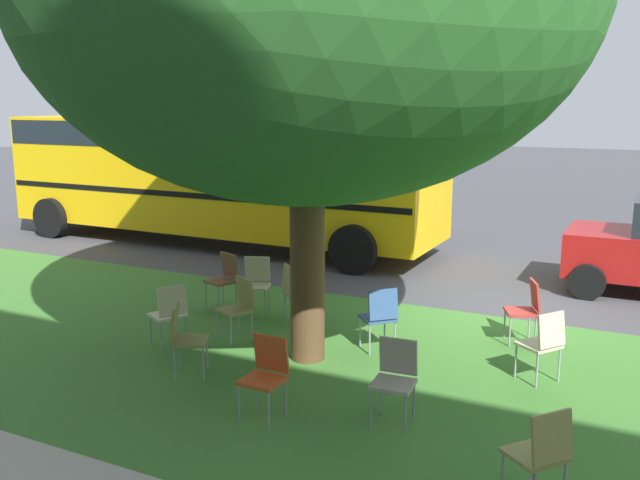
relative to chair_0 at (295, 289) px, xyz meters
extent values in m
plane|color=#424247|center=(-2.81, -1.82, -0.52)|extent=(80.00, 80.00, 0.00)
cube|color=#3D752D|center=(-2.81, 1.38, -0.52)|extent=(48.00, 6.00, 0.01)
cylinder|color=brown|center=(-0.86, 1.23, 0.94)|extent=(0.44, 0.44, 2.92)
cube|color=olive|center=(-0.05, -0.05, -0.08)|extent=(0.58, 0.58, 0.04)
cube|color=olive|center=(0.07, 0.08, 0.16)|extent=(0.36, 0.33, 0.40)
cylinder|color=gray|center=(-0.30, -0.06, -0.31)|extent=(0.02, 0.02, 0.42)
cylinder|color=gray|center=(-0.03, -0.30, -0.31)|extent=(0.02, 0.02, 0.42)
cylinder|color=gray|center=(-0.07, 0.19, -0.31)|extent=(0.02, 0.02, 0.42)
cylinder|color=gray|center=(0.20, -0.05, -0.31)|extent=(0.02, 0.02, 0.42)
cube|color=olive|center=(0.15, 2.35, -0.08)|extent=(0.55, 0.56, 0.04)
cube|color=olive|center=(0.31, 2.44, 0.16)|extent=(0.27, 0.39, 0.40)
cylinder|color=gray|center=(-0.08, 2.42, -0.31)|extent=(0.02, 0.02, 0.42)
cylinder|color=gray|center=(0.09, 2.11, -0.31)|extent=(0.02, 0.02, 0.42)
cylinder|color=gray|center=(0.21, 2.59, -0.31)|extent=(0.02, 0.02, 0.42)
cylinder|color=gray|center=(0.39, 2.27, -0.31)|extent=(0.02, 0.02, 0.42)
cube|color=beige|center=(0.74, -0.09, -0.08)|extent=(0.54, 0.52, 0.04)
cube|color=beige|center=(0.81, -0.26, 0.16)|extent=(0.40, 0.22, 0.40)
cylinder|color=gray|center=(0.85, 0.13, -0.31)|extent=(0.02, 0.02, 0.42)
cylinder|color=gray|center=(0.51, 0.00, -0.31)|extent=(0.02, 0.02, 0.42)
cylinder|color=gray|center=(0.97, -0.19, -0.31)|extent=(0.02, 0.02, 0.42)
cylinder|color=gray|center=(0.63, -0.31, -0.31)|extent=(0.02, 0.02, 0.42)
cube|color=olive|center=(0.35, 1.08, -0.08)|extent=(0.55, 0.54, 0.04)
cube|color=olive|center=(0.27, 0.92, 0.16)|extent=(0.40, 0.25, 0.40)
cylinder|color=gray|center=(0.59, 1.16, -0.31)|extent=(0.02, 0.02, 0.42)
cylinder|color=gray|center=(0.26, 1.32, -0.31)|extent=(0.02, 0.02, 0.42)
cylinder|color=gray|center=(0.44, 0.85, -0.31)|extent=(0.02, 0.02, 0.42)
cylinder|color=gray|center=(0.12, 1.01, -0.31)|extent=(0.02, 0.02, 0.42)
cube|color=beige|center=(-3.63, 0.63, -0.08)|extent=(0.57, 0.57, 0.04)
cube|color=beige|center=(-3.78, 0.73, 0.16)|extent=(0.30, 0.38, 0.40)
cylinder|color=gray|center=(-3.60, 0.38, -0.31)|extent=(0.02, 0.02, 0.42)
cylinder|color=gray|center=(-3.39, 0.68, -0.31)|extent=(0.02, 0.02, 0.42)
cylinder|color=gray|center=(-3.88, 0.58, -0.31)|extent=(0.02, 0.02, 0.42)
cylinder|color=gray|center=(-3.67, 0.87, -0.31)|extent=(0.02, 0.02, 0.42)
cube|color=#B7332D|center=(-3.20, -0.60, -0.08)|extent=(0.53, 0.54, 0.04)
cube|color=#B7332D|center=(-3.37, -0.67, 0.16)|extent=(0.23, 0.40, 0.40)
cylinder|color=gray|center=(-2.97, -0.70, -0.31)|extent=(0.02, 0.02, 0.42)
cylinder|color=gray|center=(-3.11, -0.37, -0.31)|extent=(0.02, 0.02, 0.42)
cylinder|color=gray|center=(-3.29, -0.83, -0.31)|extent=(0.02, 0.02, 0.42)
cylinder|color=gray|center=(-3.43, -0.50, -0.31)|extent=(0.02, 0.02, 0.42)
cube|color=#335184|center=(-1.54, 0.52, -0.08)|extent=(0.58, 0.58, 0.04)
cube|color=#335184|center=(-1.67, 0.65, 0.16)|extent=(0.34, 0.34, 0.40)
cylinder|color=gray|center=(-1.55, 0.27, -0.31)|extent=(0.02, 0.02, 0.42)
cylinder|color=gray|center=(-1.30, 0.53, -0.31)|extent=(0.02, 0.02, 0.42)
cylinder|color=gray|center=(-1.79, 0.52, -0.31)|extent=(0.02, 0.02, 0.42)
cylinder|color=gray|center=(-1.53, 0.77, -0.31)|extent=(0.02, 0.02, 0.42)
cube|color=olive|center=(-4.03, 3.30, -0.08)|extent=(0.57, 0.58, 0.04)
cube|color=olive|center=(-4.17, 3.41, 0.16)|extent=(0.32, 0.36, 0.40)
cylinder|color=gray|center=(-4.01, 3.05, -0.31)|extent=(0.02, 0.02, 0.42)
cylinder|color=gray|center=(-3.78, 3.33, -0.31)|extent=(0.02, 0.02, 0.42)
cube|color=#ADA393|center=(-2.49, 2.47, -0.08)|extent=(0.45, 0.43, 0.04)
cube|color=#ADA393|center=(-2.48, 2.30, 0.16)|extent=(0.40, 0.12, 0.40)
cylinder|color=gray|center=(-2.33, 2.66, -0.31)|extent=(0.02, 0.02, 0.42)
cylinder|color=gray|center=(-2.69, 2.63, -0.31)|extent=(0.02, 0.02, 0.42)
cylinder|color=gray|center=(-2.30, 2.32, -0.31)|extent=(0.02, 0.02, 0.42)
cylinder|color=gray|center=(-2.66, 2.29, -0.31)|extent=(0.02, 0.02, 0.42)
cube|color=brown|center=(1.40, -0.10, -0.08)|extent=(0.53, 0.52, 0.04)
cube|color=brown|center=(1.34, -0.27, 0.16)|extent=(0.40, 0.22, 0.40)
cylinder|color=gray|center=(1.63, 0.00, -0.31)|extent=(0.02, 0.02, 0.42)
cylinder|color=gray|center=(1.29, 0.12, -0.31)|extent=(0.02, 0.02, 0.42)
cylinder|color=gray|center=(1.51, -0.32, -0.31)|extent=(0.02, 0.02, 0.42)
cylinder|color=gray|center=(1.17, -0.19, -0.31)|extent=(0.02, 0.02, 0.42)
cube|color=#C64C1E|center=(-1.25, 2.99, -0.08)|extent=(0.43, 0.41, 0.04)
cube|color=#C64C1E|center=(-1.25, 2.81, 0.16)|extent=(0.40, 0.09, 0.40)
cylinder|color=gray|center=(-1.07, 3.16, -0.31)|extent=(0.02, 0.02, 0.42)
cylinder|color=gray|center=(-1.42, 3.16, -0.31)|extent=(0.02, 0.02, 0.42)
cylinder|color=gray|center=(-1.07, 2.82, -0.31)|extent=(0.02, 0.02, 0.42)
cylinder|color=gray|center=(-1.43, 2.82, -0.31)|extent=(0.02, 0.02, 0.42)
cube|color=beige|center=(1.04, 1.68, -0.08)|extent=(0.55, 0.56, 0.04)
cube|color=beige|center=(0.88, 1.76, 0.16)|extent=(0.26, 0.39, 0.40)
cylinder|color=gray|center=(1.10, 1.44, -0.31)|extent=(0.02, 0.02, 0.42)
cylinder|color=gray|center=(1.27, 1.76, -0.31)|extent=(0.02, 0.02, 0.42)
cylinder|color=gray|center=(0.80, 1.59, -0.31)|extent=(0.02, 0.02, 0.42)
cylinder|color=gray|center=(0.97, 1.91, -0.31)|extent=(0.02, 0.02, 0.42)
cylinder|color=black|center=(-3.80, -3.25, -0.22)|extent=(0.60, 0.18, 0.60)
cylinder|color=black|center=(-3.80, -4.99, -0.22)|extent=(0.60, 0.18, 0.60)
cube|color=yellow|center=(4.40, -4.34, 1.11)|extent=(10.40, 2.44, 2.50)
cube|color=black|center=(4.40, -4.34, 0.76)|extent=(10.30, 2.46, 0.12)
cube|color=black|center=(4.40, -4.34, 2.01)|extent=(10.30, 2.46, 0.56)
cylinder|color=black|center=(8.40, -3.08, -0.04)|extent=(0.96, 0.28, 0.96)
cylinder|color=black|center=(8.40, -5.60, -0.04)|extent=(0.96, 0.28, 0.96)
cylinder|color=black|center=(0.40, -3.08, -0.04)|extent=(0.96, 0.28, 0.96)
cylinder|color=black|center=(0.40, -5.60, -0.04)|extent=(0.96, 0.28, 0.96)
camera|label=1|loc=(-4.76, 8.68, 2.77)|focal=38.53mm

